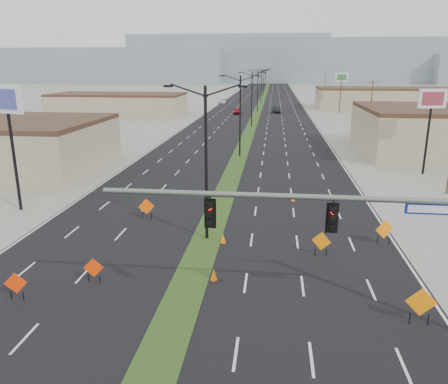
# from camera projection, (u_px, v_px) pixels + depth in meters

# --- Properties ---
(ground) EXTENTS (600.00, 600.00, 0.00)m
(ground) POSITION_uv_depth(u_px,v_px,m) (163.00, 349.00, 17.87)
(ground) COLOR gray
(ground) RESTS_ON ground
(road_surface) EXTENTS (25.00, 400.00, 0.02)m
(road_surface) POSITION_uv_depth(u_px,v_px,m) (258.00, 110.00, 113.29)
(road_surface) COLOR black
(road_surface) RESTS_ON ground
(median_strip) EXTENTS (2.00, 400.00, 0.04)m
(median_strip) POSITION_uv_depth(u_px,v_px,m) (258.00, 110.00, 113.29)
(median_strip) COLOR #234217
(median_strip) RESTS_ON ground
(building_sw_far) EXTENTS (30.00, 14.00, 4.50)m
(building_sw_far) POSITION_uv_depth(u_px,v_px,m) (118.00, 105.00, 101.83)
(building_sw_far) COLOR tan
(building_sw_far) RESTS_ON ground
(building_se_far) EXTENTS (44.00, 16.00, 5.00)m
(building_se_far) POSITION_uv_depth(u_px,v_px,m) (400.00, 99.00, 118.00)
(building_se_far) COLOR tan
(building_se_far) RESTS_ON ground
(mesa_west) EXTENTS (180.00, 50.00, 22.00)m
(mesa_west) POSITION_uv_depth(u_px,v_px,m) (91.00, 66.00, 295.02)
(mesa_west) COLOR gray
(mesa_west) RESTS_ON ground
(mesa_center) EXTENTS (220.00, 50.00, 28.00)m
(mesa_center) POSITION_uv_depth(u_px,v_px,m) (329.00, 61.00, 295.88)
(mesa_center) COLOR gray
(mesa_center) RESTS_ON ground
(mesa_backdrop) EXTENTS (140.00, 50.00, 32.00)m
(mesa_backdrop) POSITION_uv_depth(u_px,v_px,m) (229.00, 59.00, 322.01)
(mesa_backdrop) COLOR gray
(mesa_backdrop) RESTS_ON ground
(signal_mast) EXTENTS (16.30, 0.60, 8.00)m
(signal_mast) POSITION_uv_depth(u_px,v_px,m) (379.00, 231.00, 17.51)
(signal_mast) COLOR slate
(signal_mast) RESTS_ON ground
(streetlight_0) EXTENTS (5.15, 0.24, 10.02)m
(streetlight_0) POSITION_uv_depth(u_px,v_px,m) (206.00, 159.00, 27.81)
(streetlight_0) COLOR black
(streetlight_0) RESTS_ON ground
(streetlight_1) EXTENTS (5.15, 0.24, 10.02)m
(streetlight_1) POSITION_uv_depth(u_px,v_px,m) (240.00, 113.00, 54.53)
(streetlight_1) COLOR black
(streetlight_1) RESTS_ON ground
(streetlight_2) EXTENTS (5.15, 0.24, 10.02)m
(streetlight_2) POSITION_uv_depth(u_px,v_px,m) (252.00, 98.00, 81.24)
(streetlight_2) COLOR black
(streetlight_2) RESTS_ON ground
(streetlight_3) EXTENTS (5.15, 0.24, 10.02)m
(streetlight_3) POSITION_uv_depth(u_px,v_px,m) (258.00, 90.00, 107.96)
(streetlight_3) COLOR black
(streetlight_3) RESTS_ON ground
(streetlight_4) EXTENTS (5.15, 0.24, 10.02)m
(streetlight_4) POSITION_uv_depth(u_px,v_px,m) (261.00, 85.00, 134.68)
(streetlight_4) COLOR black
(streetlight_4) RESTS_ON ground
(streetlight_5) EXTENTS (5.15, 0.24, 10.02)m
(streetlight_5) POSITION_uv_depth(u_px,v_px,m) (264.00, 82.00, 161.40)
(streetlight_5) COLOR black
(streetlight_5) RESTS_ON ground
(streetlight_6) EXTENTS (5.15, 0.24, 10.02)m
(streetlight_6) POSITION_uv_depth(u_px,v_px,m) (265.00, 79.00, 188.12)
(streetlight_6) COLOR black
(streetlight_6) RESTS_ON ground
(utility_pole_1) EXTENTS (1.60, 0.20, 9.00)m
(utility_pole_1) POSITION_uv_depth(u_px,v_px,m) (371.00, 107.00, 71.64)
(utility_pole_1) COLOR #4C3823
(utility_pole_1) RESTS_ON ground
(utility_pole_2) EXTENTS (1.60, 0.20, 9.00)m
(utility_pole_2) POSITION_uv_depth(u_px,v_px,m) (341.00, 94.00, 105.04)
(utility_pole_2) COLOR #4C3823
(utility_pole_2) RESTS_ON ground
(utility_pole_3) EXTENTS (1.60, 0.20, 9.00)m
(utility_pole_3) POSITION_uv_depth(u_px,v_px,m) (325.00, 87.00, 138.44)
(utility_pole_3) COLOR #4C3823
(utility_pole_3) RESTS_ON ground
(car_left) EXTENTS (2.26, 4.68, 1.54)m
(car_left) POSITION_uv_depth(u_px,v_px,m) (237.00, 111.00, 103.96)
(car_left) COLOR maroon
(car_left) RESTS_ON ground
(car_mid) EXTENTS (2.16, 4.97, 1.59)m
(car_mid) POSITION_uv_depth(u_px,v_px,m) (276.00, 109.00, 107.43)
(car_mid) COLOR black
(car_mid) RESTS_ON ground
(car_far) EXTENTS (2.17, 5.22, 1.51)m
(car_far) POSITION_uv_depth(u_px,v_px,m) (222.00, 102.00, 131.01)
(car_far) COLOR silver
(car_far) RESTS_ON ground
(construction_sign_0) EXTENTS (1.09, 0.27, 1.47)m
(construction_sign_0) POSITION_uv_depth(u_px,v_px,m) (16.00, 284.00, 21.37)
(construction_sign_0) COLOR #EF3005
(construction_sign_0) RESTS_ON ground
(construction_sign_1) EXTENTS (1.05, 0.20, 1.41)m
(construction_sign_1) POSITION_uv_depth(u_px,v_px,m) (93.00, 269.00, 23.09)
(construction_sign_1) COLOR #F23705
(construction_sign_1) RESTS_ON ground
(construction_sign_2) EXTENTS (1.15, 0.41, 1.59)m
(construction_sign_2) POSITION_uv_depth(u_px,v_px,m) (146.00, 207.00, 32.74)
(construction_sign_2) COLOR #F35105
(construction_sign_2) RESTS_ON ground
(construction_sign_3) EXTENTS (1.11, 0.42, 1.54)m
(construction_sign_3) POSITION_uv_depth(u_px,v_px,m) (321.00, 242.00, 26.36)
(construction_sign_3) COLOR orange
(construction_sign_3) RESTS_ON ground
(construction_sign_4) EXTENTS (1.36, 0.11, 1.81)m
(construction_sign_4) POSITION_uv_depth(u_px,v_px,m) (421.00, 303.00, 19.24)
(construction_sign_4) COLOR orange
(construction_sign_4) RESTS_ON ground
(construction_sign_5) EXTENTS (1.19, 0.55, 1.71)m
(construction_sign_5) POSITION_uv_depth(u_px,v_px,m) (384.00, 230.00, 27.98)
(construction_sign_5) COLOR orange
(construction_sign_5) RESTS_ON ground
(cone_0) EXTENTS (0.48, 0.48, 0.68)m
(cone_0) POSITION_uv_depth(u_px,v_px,m) (214.00, 274.00, 23.51)
(cone_0) COLOR #F26305
(cone_0) RESTS_ON ground
(cone_1) EXTENTS (0.41, 0.41, 0.66)m
(cone_1) POSITION_uv_depth(u_px,v_px,m) (223.00, 238.00, 28.48)
(cone_1) COLOR orange
(cone_1) RESTS_ON ground
(cone_2) EXTENTS (0.38, 0.38, 0.58)m
(cone_2) POSITION_uv_depth(u_px,v_px,m) (293.00, 198.00, 37.24)
(cone_2) COLOR orange
(cone_2) RESTS_ON ground
(cone_3) EXTENTS (0.47, 0.47, 0.66)m
(cone_3) POSITION_uv_depth(u_px,v_px,m) (144.00, 204.00, 35.57)
(cone_3) COLOR #FA4905
(cone_3) RESTS_ON ground
(pole_sign_west) EXTENTS (3.10, 1.52, 9.82)m
(pole_sign_west) POSITION_uv_depth(u_px,v_px,m) (7.00, 109.00, 32.93)
(pole_sign_west) COLOR black
(pole_sign_west) RESTS_ON ground
(pole_sign_east_near) EXTENTS (2.91, 0.95, 8.89)m
(pole_sign_east_near) POSITION_uv_depth(u_px,v_px,m) (432.00, 106.00, 44.74)
(pole_sign_east_near) COLOR black
(pole_sign_east_near) RESTS_ON ground
(pole_sign_east_far) EXTENTS (3.09, 0.99, 9.47)m
(pole_sign_east_far) POSITION_uv_depth(u_px,v_px,m) (341.00, 80.00, 106.36)
(pole_sign_east_far) COLOR black
(pole_sign_east_far) RESTS_ON ground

